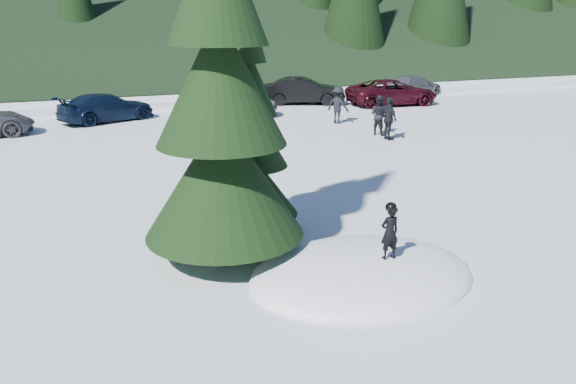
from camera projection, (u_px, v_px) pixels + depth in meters
name	position (u px, v px, depth m)	size (l,w,h in m)	color
ground	(362.00, 276.00, 10.81)	(200.00, 200.00, 0.00)	white
snow_mound	(362.00, 276.00, 10.81)	(4.48, 3.52, 0.96)	white
spruce_tall	(220.00, 98.00, 10.64)	(3.20, 3.20, 8.60)	#321F10
spruce_short	(249.00, 142.00, 12.60)	(2.20, 2.20, 5.37)	#321F10
child_skier	(390.00, 232.00, 10.32)	(0.37, 0.24, 1.02)	black
adult_0	(379.00, 115.00, 23.77)	(0.82, 0.64, 1.69)	black
adult_1	(389.00, 119.00, 22.73)	(1.03, 0.43, 1.75)	black
adult_2	(338.00, 105.00, 26.36)	(1.12, 0.65, 1.74)	black
car_3	(106.00, 107.00, 26.96)	(1.88, 4.62, 1.34)	black
car_4	(235.00, 102.00, 28.28)	(1.72, 4.26, 1.45)	gray
car_5	(304.00, 91.00, 32.39)	(1.62, 4.66, 1.54)	black
car_6	(392.00, 92.00, 32.08)	(2.40, 5.21, 1.45)	black
car_7	(413.00, 86.00, 35.89)	(1.81, 4.45, 1.29)	#4F5357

